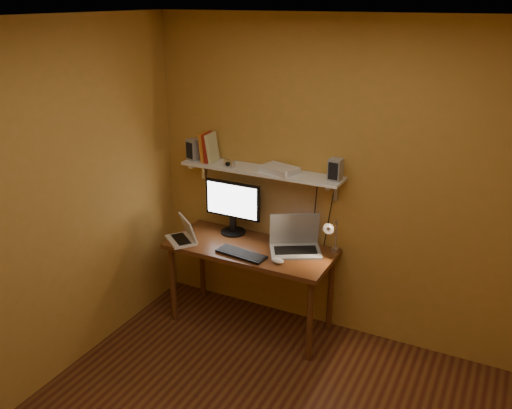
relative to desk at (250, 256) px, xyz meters
The scene contains 14 objects.
room 1.59m from the desk, 61.23° to the right, with size 3.44×3.24×2.64m.
desk is the anchor object (origin of this frame).
wall_shelf 0.72m from the desk, 90.00° to the left, with size 1.40×0.25×0.21m.
monitor 0.48m from the desk, 145.28° to the left, with size 0.52×0.22×0.47m.
laptop 0.41m from the desk, 18.34° to the left, with size 0.50×0.45×0.30m.
netbook 0.60m from the desk, 165.38° to the right, with size 0.35×0.34×0.21m.
keyboard 0.20m from the desk, 87.41° to the right, with size 0.42×0.14×0.02m, color black.
mouse 0.38m from the desk, 26.73° to the right, with size 0.11×0.07×0.04m, color silver.
desk_lamp 0.73m from the desk, 10.81° to the left, with size 0.09×0.23×0.38m.
speaker_left 1.04m from the desk, 164.13° to the left, with size 0.10×0.10×0.18m, color gray.
speaker_right 1.04m from the desk, 16.54° to the left, with size 0.10×0.10×0.17m, color gray.
books 0.99m from the desk, 158.55° to the left, with size 0.14×0.17×0.25m.
shelf_camera 0.80m from the desk, 154.39° to the left, with size 0.11×0.06×0.06m.
router 0.78m from the desk, 47.38° to the left, with size 0.29×0.19×0.05m, color silver.
Camera 1 is at (1.18, -2.35, 2.71)m, focal length 38.00 mm.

